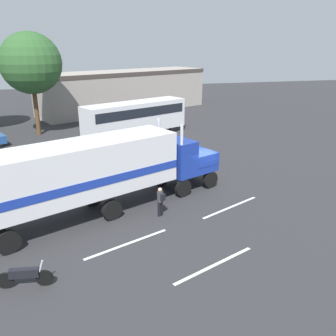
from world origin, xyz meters
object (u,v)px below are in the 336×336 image
(semi_truck, at_px, (101,169))
(motorcycle, at_px, (25,276))
(person_bystander, at_px, (160,201))
(parked_bus, at_px, (135,116))
(tree_left, at_px, (31,63))

(semi_truck, xyz_separation_m, motorcycle, (-3.52, -5.83, -2.04))
(person_bystander, xyz_separation_m, motorcycle, (-6.44, -4.54, -0.41))
(semi_truck, bearing_deg, parked_bus, 74.17)
(semi_truck, bearing_deg, motorcycle, -121.12)
(parked_bus, bearing_deg, semi_truck, -105.83)
(motorcycle, height_order, tree_left, tree_left)
(person_bystander, height_order, motorcycle, person_bystander)
(person_bystander, bearing_deg, semi_truck, 156.30)
(parked_bus, distance_m, tree_left, 11.20)
(person_bystander, relative_size, parked_bus, 0.15)
(semi_truck, height_order, person_bystander, semi_truck)
(person_bystander, relative_size, tree_left, 0.16)
(semi_truck, distance_m, motorcycle, 7.11)
(semi_truck, relative_size, motorcycle, 6.64)
(semi_truck, distance_m, person_bystander, 3.59)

